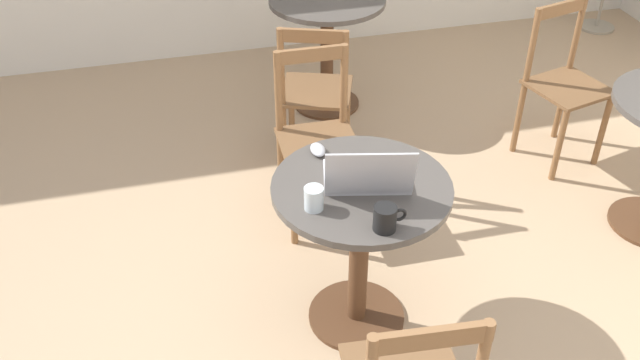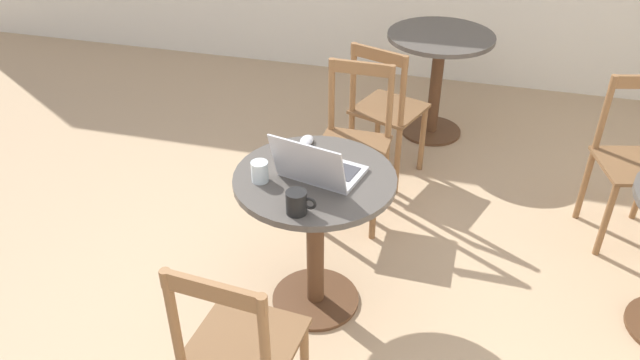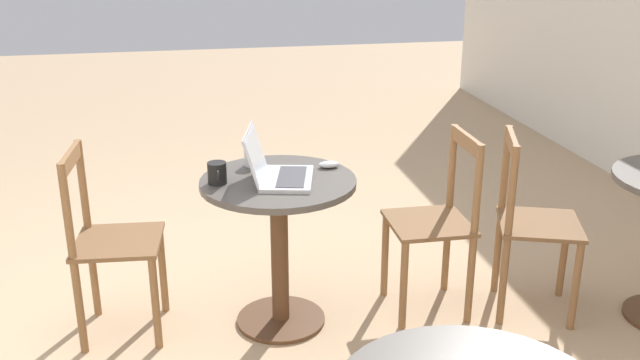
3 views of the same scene
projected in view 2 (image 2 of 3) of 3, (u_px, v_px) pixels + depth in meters
ground_plane at (288, 357)px, 2.80m from camera, size 16.00×16.00×0.00m
cafe_table_near at (315, 213)px, 2.80m from camera, size 0.71×0.71×0.74m
cafe_table_far at (438, 62)px, 4.23m from camera, size 0.71×0.71×0.74m
chair_near_front at (240, 353)px, 2.24m from camera, size 0.41×0.41×0.90m
chair_near_back at (354, 146)px, 3.47m from camera, size 0.39×0.39×0.90m
chair_mid_back at (634, 163)px, 3.32m from camera, size 0.46×0.46×0.90m
chair_far_front at (386, 113)px, 3.80m from camera, size 0.49×0.49×0.90m
laptop at (319, 168)px, 2.66m from camera, size 0.39×0.36×0.23m
mouse at (307, 141)px, 2.92m from camera, size 0.06×0.10×0.03m
mug at (297, 202)px, 2.45m from camera, size 0.12×0.08×0.10m
drinking_glass at (260, 172)px, 2.64m from camera, size 0.07×0.07×0.09m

